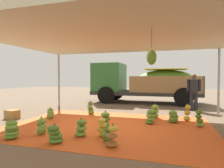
{
  "coord_description": "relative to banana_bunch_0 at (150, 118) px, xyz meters",
  "views": [
    {
      "loc": [
        1.79,
        -5.7,
        1.51
      ],
      "look_at": [
        -0.46,
        1.93,
        1.25
      ],
      "focal_mm": 30.94,
      "sensor_mm": 36.0,
      "label": 1
    }
  ],
  "objects": [
    {
      "name": "ground_plane",
      "position": [
        -1.22,
        2.39,
        -0.22
      ],
      "size": [
        40.0,
        40.0,
        0.0
      ],
      "primitive_type": "plane",
      "color": "brown"
    },
    {
      "name": "tarp_orange",
      "position": [
        -1.22,
        -0.61,
        -0.21
      ],
      "size": [
        6.21,
        4.48,
        0.01
      ],
      "primitive_type": "cube",
      "color": "#E05B23",
      "rests_on": "ground"
    },
    {
      "name": "tent_canopy",
      "position": [
        -1.21,
        -0.7,
        2.51
      ],
      "size": [
        8.0,
        7.0,
        2.81
      ],
      "color": "#9EA0A5",
      "rests_on": "ground"
    },
    {
      "name": "banana_bunch_0",
      "position": [
        0.0,
        0.0,
        0.0
      ],
      "size": [
        0.38,
        0.36,
        0.5
      ],
      "color": "#518428",
      "rests_on": "tarp_orange"
    },
    {
      "name": "banana_bunch_1",
      "position": [
        -1.92,
        -2.47,
        -0.01
      ],
      "size": [
        0.46,
        0.43,
        0.47
      ],
      "color": "#518428",
      "rests_on": "tarp_orange"
    },
    {
      "name": "banana_bunch_2",
      "position": [
        -1.17,
        -1.08,
        0.03
      ],
      "size": [
        0.46,
        0.45,
        0.56
      ],
      "color": "#518428",
      "rests_on": "tarp_orange"
    },
    {
      "name": "banana_bunch_3",
      "position": [
        -0.05,
        0.39,
        -0.02
      ],
      "size": [
        0.29,
        0.28,
        0.46
      ],
      "color": "#6B9E38",
      "rests_on": "tarp_orange"
    },
    {
      "name": "banana_bunch_4",
      "position": [
        -3.59,
        -0.19,
        -0.03
      ],
      "size": [
        0.33,
        0.34,
        0.42
      ],
      "color": "#75A83D",
      "rests_on": "tarp_orange"
    },
    {
      "name": "banana_bunch_5",
      "position": [
        0.73,
        0.42,
        -0.02
      ],
      "size": [
        0.46,
        0.44,
        0.47
      ],
      "color": "#518428",
      "rests_on": "tarp_orange"
    },
    {
      "name": "banana_bunch_6",
      "position": [
        -1.57,
        -1.85,
        -0.01
      ],
      "size": [
        0.44,
        0.43,
        0.48
      ],
      "color": "#75A83D",
      "rests_on": "tarp_orange"
    },
    {
      "name": "banana_bunch_7",
      "position": [
        1.48,
        0.06,
        0.03
      ],
      "size": [
        0.29,
        0.31,
        0.56
      ],
      "color": "#75A83D",
      "rests_on": "tarp_orange"
    },
    {
      "name": "banana_bunch_8",
      "position": [
        -0.6,
        -2.33,
        0.0
      ],
      "size": [
        0.38,
        0.38,
        0.52
      ],
      "color": "#996628",
      "rests_on": "tarp_orange"
    },
    {
      "name": "banana_bunch_9",
      "position": [
        -0.8,
        -2.03,
        -0.04
      ],
      "size": [
        0.3,
        0.3,
        0.41
      ],
      "color": "#477523",
      "rests_on": "tarp_orange"
    },
    {
      "name": "banana_bunch_10",
      "position": [
        -1.03,
        -1.71,
        0.02
      ],
      "size": [
        0.37,
        0.33,
        0.55
      ],
      "color": "gold",
      "rests_on": "tarp_orange"
    },
    {
      "name": "banana_bunch_11",
      "position": [
        -2.54,
        1.09,
        0.03
      ],
      "size": [
        0.37,
        0.39,
        0.56
      ],
      "color": "#60932D",
      "rests_on": "tarp_orange"
    },
    {
      "name": "banana_bunch_12",
      "position": [
        1.2,
        0.82,
        0.05
      ],
      "size": [
        0.32,
        0.33,
        0.6
      ],
      "color": "gold",
      "rests_on": "tarp_orange"
    },
    {
      "name": "banana_bunch_13",
      "position": [
        0.07,
        1.04,
        0.02
      ],
      "size": [
        0.38,
        0.38,
        0.54
      ],
      "color": "#6B9E38",
      "rests_on": "tarp_orange"
    },
    {
      "name": "banana_bunch_14",
      "position": [
        -3.13,
        -2.49,
        0.0
      ],
      "size": [
        0.48,
        0.48,
        0.5
      ],
      "color": "#518428",
      "rests_on": "tarp_orange"
    },
    {
      "name": "banana_bunch_15",
      "position": [
        -2.63,
        -2.0,
        0.0
      ],
      "size": [
        0.32,
        0.31,
        0.49
      ],
      "color": "#60932D",
      "rests_on": "tarp_orange"
    },
    {
      "name": "cargo_truck_main",
      "position": [
        -0.96,
        5.51,
        1.04
      ],
      "size": [
        6.3,
        2.54,
        2.4
      ],
      "color": "#2D2D2D",
      "rests_on": "ground"
    },
    {
      "name": "worker_0",
      "position": [
        1.68,
        3.28,
        0.77
      ],
      "size": [
        0.62,
        0.38,
        1.68
      ],
      "color": "#26262D",
      "rests_on": "ground"
    },
    {
      "name": "crate_0",
      "position": [
        -4.97,
        -0.55,
        -0.06
      ],
      "size": [
        0.53,
        0.45,
        0.32
      ],
      "primitive_type": "cube",
      "rotation": [
        0.0,
        0.0,
        -0.22
      ],
      "color": "olive",
      "rests_on": "ground"
    }
  ]
}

